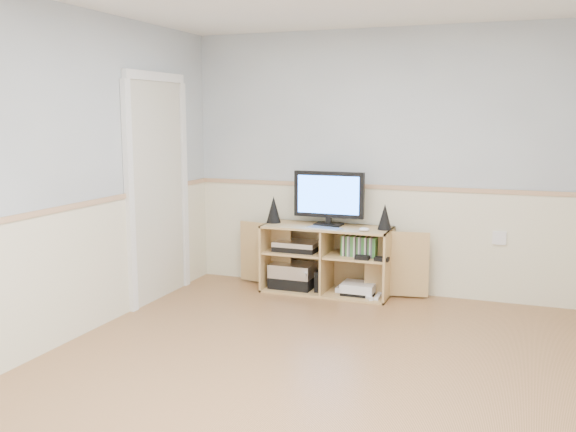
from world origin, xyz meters
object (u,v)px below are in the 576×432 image
object	(u,v)px
media_cabinet	(328,258)
keyboard	(324,228)
game_consoles	(358,289)
monitor	(329,196)

from	to	relation	value
media_cabinet	keyboard	xyz separation A→B (m)	(0.02, -0.19, 0.32)
keyboard	game_consoles	xyz separation A→B (m)	(0.30, 0.13, -0.59)
media_cabinet	game_consoles	xyz separation A→B (m)	(0.32, -0.07, -0.26)
media_cabinet	keyboard	bearing A→B (deg)	-84.85
keyboard	game_consoles	distance (m)	0.67
monitor	game_consoles	distance (m)	0.92
media_cabinet	game_consoles	size ratio (longest dim) A/B	4.27
keyboard	media_cabinet	bearing A→B (deg)	107.91
game_consoles	media_cabinet	bearing A→B (deg)	167.93
media_cabinet	keyboard	world-z (taller)	keyboard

